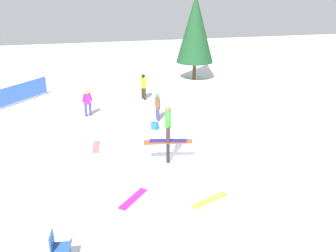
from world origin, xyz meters
name	(u,v)px	position (x,y,z in m)	size (l,w,h in m)	color
ground_plane	(168,163)	(0.00, 0.00, 0.00)	(60.00, 60.00, 0.00)	white
rail_feature	(168,145)	(0.00, 0.00, 0.74)	(1.84, 0.54, 0.91)	black
snow_kicker_ramp	(224,153)	(-2.13, 0.32, 0.31)	(1.80, 1.50, 0.62)	white
main_rider_on_rail	(168,124)	(0.00, 0.00, 1.59)	(1.42, 0.80, 1.35)	navy
bystander_purple	(87,102)	(2.81, -6.02, 0.75)	(0.56, 0.29, 1.34)	navy
bystander_yellow	(143,85)	(-0.43, -8.20, 0.84)	(0.31, 0.64, 1.50)	#2A291B
bystander_brown	(158,106)	(-0.53, -4.60, 0.76)	(0.21, 0.59, 1.35)	#3E3670
loose_snowboard_lime	(210,200)	(-0.71, 2.86, 0.01)	(1.41, 0.28, 0.02)	#93D33C
loose_snowboard_coral	(96,147)	(2.62, -2.05, 0.01)	(1.25, 0.28, 0.02)	#E76C61
loose_snowboard_magenta	(133,199)	(1.65, 2.23, 0.01)	(1.36, 0.28, 0.02)	#C21D95
folding_chair	(59,250)	(3.81, 4.71, 0.41)	(0.49, 0.49, 0.88)	#3F3F44
backpack_on_snow	(155,126)	(-0.16, -3.47, 0.17)	(0.30, 0.22, 0.34)	blue
safety_fence	(20,93)	(6.48, -9.10, 0.60)	(2.68, 3.08, 1.10)	blue
pine_tree_near	(195,29)	(-4.59, -11.91, 3.48)	(2.51, 2.51, 5.71)	#4C331E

